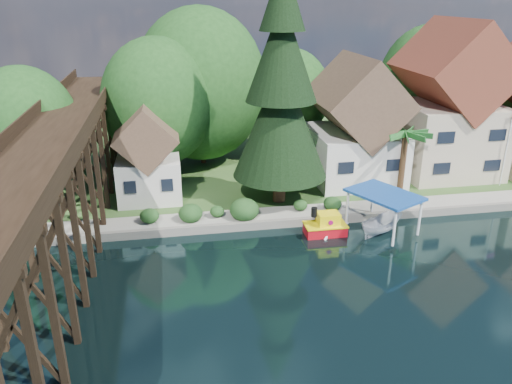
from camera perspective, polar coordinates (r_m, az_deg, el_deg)
The scene contains 16 objects.
ground at distance 31.00m, azimuth 8.71°, elevation -10.13°, with size 140.00×140.00×0.00m, color black.
bank at distance 61.62m, azimuth -1.19°, elevation 6.65°, with size 140.00×52.00×0.50m, color #2A4E1F.
seawall at distance 38.74m, azimuth 10.69°, elevation -2.96°, with size 60.00×0.40×0.62m, color slate.
promenade at distance 40.46m, azimuth 12.74°, elevation -1.69°, with size 50.00×2.60×0.06m, color gray.
trestle_bridge at distance 32.65m, azimuth -21.63°, elevation 0.66°, with size 4.12×44.18×9.30m.
house_left at distance 45.24m, azimuth 11.23°, elevation 7.09°, with size 7.64×8.64×11.02m.
house_center at distance 49.31m, azimuth 21.07°, elevation 8.79°, with size 8.65×9.18×13.89m.
shed at distance 41.27m, azimuth -12.23°, elevation 3.71°, with size 5.09×5.40×7.85m.
bg_trees at distance 48.00m, azimuth 2.34°, elevation 10.94°, with size 49.90×13.30×10.57m.
shrubs at distance 37.49m, azimuth -2.31°, elevation -1.89°, with size 15.76×2.47×1.70m.
conifer at distance 38.32m, azimuth 2.88°, elevation 11.29°, with size 7.44×7.44×18.31m.
palm_tree at distance 42.45m, azimuth 16.75°, elevation 6.17°, with size 4.63×4.63×5.75m.
flagpole at distance 48.00m, azimuth 26.95°, elevation 5.19°, with size 1.02×0.20×6.53m.
tugboat at distance 36.39m, azimuth 7.97°, elevation -3.85°, with size 3.04×1.68×2.20m.
boat_white_a at distance 36.97m, azimuth 8.41°, elevation -3.96°, with size 2.47×3.46×0.72m, color white.
boat_canopy at distance 36.99m, azimuth 14.23°, elevation -2.72°, with size 5.22×5.89×3.15m.
Camera 1 is at (-9.06, -24.83, 16.20)m, focal length 35.00 mm.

